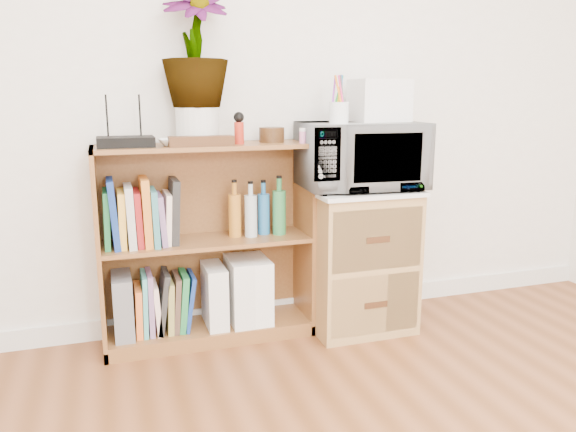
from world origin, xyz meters
name	(u,v)px	position (x,y,z in m)	size (l,w,h in m)	color
skirting_board	(270,309)	(0.00, 2.24, 0.05)	(4.00, 0.02, 0.10)	white
bookshelf	(207,244)	(-0.35, 2.10, 0.47)	(1.00, 0.30, 0.95)	brown
wicker_unit	(357,260)	(0.40, 2.02, 0.35)	(0.50, 0.45, 0.70)	#9E7542
microwave	(360,156)	(0.40, 2.02, 0.88)	(0.58, 0.39, 0.32)	white
pen_cup	(339,113)	(0.24, 1.93, 1.09)	(0.09, 0.09, 0.10)	white
small_appliance	(379,101)	(0.51, 2.06, 1.14)	(0.26, 0.21, 0.20)	white
router	(126,142)	(-0.70, 2.08, 0.97)	(0.24, 0.16, 0.04)	black
white_bowl	(173,142)	(-0.50, 2.07, 0.97)	(0.13, 0.13, 0.03)	white
plant_pot	(198,126)	(-0.37, 2.12, 1.03)	(0.20, 0.20, 0.17)	silver
potted_plant	(195,47)	(-0.37, 2.12, 1.38)	(0.29, 0.29, 0.52)	#3A7930
trinket_box	(201,141)	(-0.38, 2.00, 0.97)	(0.28, 0.07, 0.05)	#3B2110
kokeshi_doll	(239,133)	(-0.19, 2.06, 1.00)	(0.04, 0.04, 0.10)	#B22515
wooden_bowl	(272,135)	(-0.02, 2.11, 0.98)	(0.12, 0.12, 0.07)	#37200F
paint_jars	(309,138)	(0.13, 2.01, 0.98)	(0.10, 0.04, 0.05)	#CB718A
file_box	(123,305)	(-0.75, 2.10, 0.22)	(0.09, 0.23, 0.29)	slate
magazine_holder_left	(215,295)	(-0.32, 2.09, 0.22)	(0.09, 0.24, 0.30)	white
magazine_holder_mid	(239,290)	(-0.20, 2.09, 0.23)	(0.10, 0.26, 0.32)	white
magazine_holder_right	(257,288)	(-0.11, 2.09, 0.23)	(0.10, 0.25, 0.32)	white
cookbooks	(141,215)	(-0.65, 2.10, 0.64)	(0.34, 0.20, 0.31)	#1D6D38
liquor_bottles	(258,209)	(-0.10, 2.10, 0.63)	(0.28, 0.07, 0.28)	#BC7423
lower_books	(163,303)	(-0.57, 2.10, 0.20)	(0.28, 0.19, 0.29)	orange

